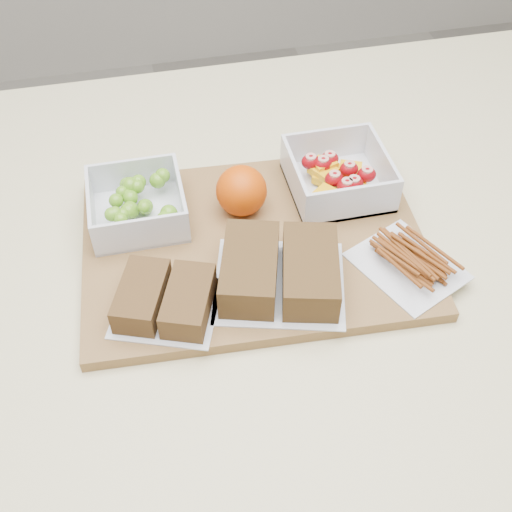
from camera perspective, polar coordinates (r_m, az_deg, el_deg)
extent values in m
cube|color=beige|center=(1.17, -0.86, -15.30)|extent=(1.20, 0.90, 0.90)
cube|color=olive|center=(0.80, -0.19, 1.04)|extent=(0.44, 0.32, 0.02)
cube|color=silver|center=(0.84, -10.33, 3.50)|extent=(0.12, 0.12, 0.00)
cube|color=silver|center=(0.86, -10.89, 7.11)|extent=(0.12, 0.00, 0.05)
cube|color=silver|center=(0.78, -10.15, 1.88)|extent=(0.12, 0.00, 0.05)
cube|color=silver|center=(0.82, -6.65, 5.26)|extent=(0.00, 0.11, 0.05)
cube|color=silver|center=(0.82, -14.41, 3.98)|extent=(0.00, 0.11, 0.05)
sphere|color=#5D971F|center=(0.82, -11.13, 4.10)|extent=(0.02, 0.02, 0.02)
sphere|color=#5D971F|center=(0.81, -12.42, 3.71)|extent=(0.02, 0.02, 0.02)
sphere|color=#5D971F|center=(0.84, -10.51, 6.10)|extent=(0.02, 0.02, 0.02)
sphere|color=#5D971F|center=(0.83, -9.81, 4.35)|extent=(0.02, 0.02, 0.02)
sphere|color=#5D971F|center=(0.82, -12.33, 4.84)|extent=(0.02, 0.02, 0.02)
sphere|color=#5D971F|center=(0.82, -10.92, 3.91)|extent=(0.02, 0.02, 0.02)
sphere|color=#5D971F|center=(0.83, -11.82, 5.58)|extent=(0.02, 0.02, 0.02)
sphere|color=#5D971F|center=(0.79, -7.75, 3.79)|extent=(0.02, 0.02, 0.02)
sphere|color=#5D971F|center=(0.85, -8.75, 6.66)|extent=(0.02, 0.02, 0.02)
sphere|color=#5D971F|center=(0.84, -11.12, 6.21)|extent=(0.02, 0.02, 0.02)
sphere|color=#5D971F|center=(0.80, -11.93, 3.21)|extent=(0.02, 0.02, 0.02)
sphere|color=#5D971F|center=(0.85, -8.31, 7.10)|extent=(0.02, 0.02, 0.02)
sphere|color=#5D971F|center=(0.79, -9.62, 2.74)|extent=(0.02, 0.02, 0.02)
sphere|color=#5D971F|center=(0.84, -10.84, 6.15)|extent=(0.02, 0.02, 0.02)
sphere|color=#5D971F|center=(0.83, -11.10, 5.11)|extent=(0.02, 0.02, 0.02)
sphere|color=#5D971F|center=(0.84, -10.40, 6.49)|extent=(0.02, 0.02, 0.02)
sphere|color=#5D971F|center=(0.78, -8.08, 3.27)|extent=(0.02, 0.02, 0.02)
sphere|color=#5D971F|center=(0.80, -7.69, 2.70)|extent=(0.02, 0.02, 0.02)
sphere|color=#5D971F|center=(0.83, -11.33, 5.29)|extent=(0.02, 0.02, 0.02)
sphere|color=#5D971F|center=(0.81, -11.73, 3.65)|extent=(0.02, 0.02, 0.02)
sphere|color=#5D971F|center=(0.85, -11.34, 6.19)|extent=(0.02, 0.02, 0.02)
sphere|color=#5D971F|center=(0.81, -9.91, 4.29)|extent=(0.02, 0.02, 0.02)
sphere|color=#5D971F|center=(0.82, -11.26, 3.96)|extent=(0.02, 0.02, 0.02)
sphere|color=#5D971F|center=(0.81, -12.71, 3.63)|extent=(0.02, 0.02, 0.02)
cube|color=silver|center=(0.87, 7.18, 6.12)|extent=(0.13, 0.13, 0.00)
cube|color=silver|center=(0.90, 6.16, 9.78)|extent=(0.13, 0.00, 0.05)
cube|color=silver|center=(0.81, 8.61, 4.63)|extent=(0.13, 0.00, 0.05)
cube|color=silver|center=(0.87, 11.13, 7.81)|extent=(0.00, 0.12, 0.05)
cube|color=silver|center=(0.84, 3.39, 6.80)|extent=(0.00, 0.12, 0.05)
cube|color=#E3A20C|center=(0.85, 7.93, 6.03)|extent=(0.04, 0.04, 0.01)
cube|color=#E3A20C|center=(0.87, 6.16, 7.68)|extent=(0.05, 0.05, 0.01)
cube|color=#E3A20C|center=(0.87, 7.83, 7.11)|extent=(0.04, 0.05, 0.01)
cube|color=#E3A20C|center=(0.88, 8.35, 7.40)|extent=(0.04, 0.05, 0.01)
cube|color=#E3A20C|center=(0.86, 5.98, 7.56)|extent=(0.04, 0.04, 0.01)
cube|color=#E3A20C|center=(0.87, 6.05, 8.14)|extent=(0.04, 0.03, 0.01)
cube|color=#E3A20C|center=(0.82, 6.41, 5.34)|extent=(0.04, 0.04, 0.01)
cube|color=#E3A20C|center=(0.85, 8.81, 5.91)|extent=(0.04, 0.04, 0.01)
cube|color=#E3A20C|center=(0.86, 6.22, 6.96)|extent=(0.04, 0.04, 0.01)
ellipsoid|color=maroon|center=(0.86, 8.26, 7.64)|extent=(0.03, 0.02, 0.02)
ellipsoid|color=maroon|center=(0.84, 8.69, 6.37)|extent=(0.03, 0.02, 0.02)
ellipsoid|color=maroon|center=(0.86, 4.87, 8.35)|extent=(0.03, 0.02, 0.02)
ellipsoid|color=maroon|center=(0.85, 9.80, 7.14)|extent=(0.03, 0.02, 0.02)
ellipsoid|color=maroon|center=(0.86, 5.97, 8.14)|extent=(0.03, 0.02, 0.02)
ellipsoid|color=maroon|center=(0.83, 8.05, 6.16)|extent=(0.03, 0.02, 0.02)
ellipsoid|color=maroon|center=(0.84, 6.97, 6.82)|extent=(0.03, 0.02, 0.02)
ellipsoid|color=maroon|center=(0.87, 6.54, 8.56)|extent=(0.03, 0.02, 0.02)
sphere|color=#D74905|center=(0.81, -1.30, 5.83)|extent=(0.07, 0.07, 0.07)
cube|color=silver|center=(0.73, -7.94, -4.60)|extent=(0.14, 0.13, 0.00)
cube|color=brown|center=(0.72, -10.11, -3.50)|extent=(0.07, 0.10, 0.03)
cube|color=brown|center=(0.71, -6.03, -3.98)|extent=(0.07, 0.10, 0.03)
cube|color=silver|center=(0.75, 2.09, -2.39)|extent=(0.18, 0.17, 0.00)
cube|color=#53391C|center=(0.73, -0.56, -1.14)|extent=(0.09, 0.13, 0.04)
cube|color=#53391C|center=(0.73, 4.84, -1.34)|extent=(0.09, 0.13, 0.04)
cube|color=silver|center=(0.79, 13.27, -0.86)|extent=(0.14, 0.15, 0.00)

